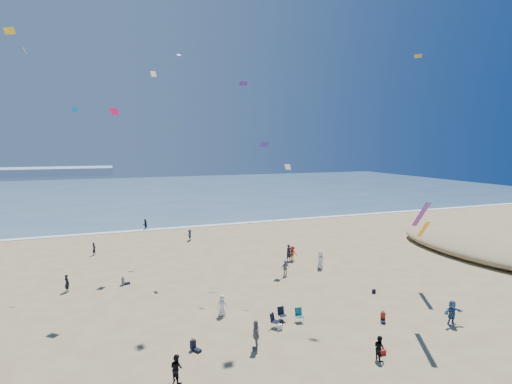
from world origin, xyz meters
name	(u,v)px	position (x,y,z in m)	size (l,w,h in m)	color
ocean	(136,192)	(0.00, 95.00, 0.03)	(220.00, 100.00, 0.06)	#476B84
surf_line	(159,229)	(0.00, 45.00, 0.04)	(220.00, 1.20, 0.08)	white
standing_flyers	(254,276)	(5.25, 17.15, 0.83)	(27.59, 44.24, 1.92)	gray
seated_group	(261,340)	(1.82, 6.54, 0.42)	(18.48, 26.15, 0.84)	silver
chair_cluster	(286,317)	(4.65, 8.96, 0.50)	(2.75, 1.54, 1.00)	black
white_tote	(280,327)	(3.84, 8.19, 0.20)	(0.35, 0.20, 0.40)	white
black_backpack	(281,322)	(4.24, 8.91, 0.19)	(0.30, 0.22, 0.38)	black
cooler	(382,352)	(8.42, 3.01, 0.15)	(0.45, 0.30, 0.30)	#AA1918
navy_bag	(374,291)	(14.30, 11.65, 0.17)	(0.28, 0.18, 0.34)	black
kites_aloft	(328,118)	(9.51, 11.94, 14.89)	(44.70, 40.72, 30.78)	#ED5A6B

